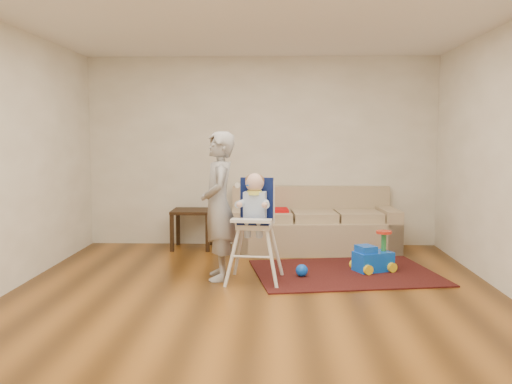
{
  "coord_description": "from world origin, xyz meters",
  "views": [
    {
      "loc": [
        0.21,
        -5.46,
        1.58
      ],
      "look_at": [
        0.0,
        0.4,
        1.0
      ],
      "focal_mm": 40.0,
      "sensor_mm": 36.0,
      "label": 1
    }
  ],
  "objects_px": {
    "side_table": "(192,229)",
    "toy_ball": "(302,270)",
    "high_chair": "(255,229)",
    "adult": "(219,206)",
    "sofa": "(314,220)",
    "ride_on_toy": "(373,251)"
  },
  "relations": [
    {
      "from": "high_chair",
      "to": "adult",
      "type": "bearing_deg",
      "value": 171.46
    },
    {
      "from": "adult",
      "to": "toy_ball",
      "type": "bearing_deg",
      "value": 85.78
    },
    {
      "from": "sofa",
      "to": "ride_on_toy",
      "type": "bearing_deg",
      "value": -67.0
    },
    {
      "from": "sofa",
      "to": "high_chair",
      "type": "height_order",
      "value": "high_chair"
    },
    {
      "from": "side_table",
      "to": "toy_ball",
      "type": "xyz_separation_m",
      "value": [
        1.47,
        -1.63,
        -0.19
      ]
    },
    {
      "from": "side_table",
      "to": "high_chair",
      "type": "relative_size",
      "value": 0.46
    },
    {
      "from": "side_table",
      "to": "adult",
      "type": "distance_m",
      "value": 1.87
    },
    {
      "from": "toy_ball",
      "to": "adult",
      "type": "relative_size",
      "value": 0.08
    },
    {
      "from": "adult",
      "to": "side_table",
      "type": "bearing_deg",
      "value": -170.71
    },
    {
      "from": "side_table",
      "to": "adult",
      "type": "relative_size",
      "value": 0.34
    },
    {
      "from": "toy_ball",
      "to": "high_chair",
      "type": "relative_size",
      "value": 0.11
    },
    {
      "from": "side_table",
      "to": "high_chair",
      "type": "height_order",
      "value": "high_chair"
    },
    {
      "from": "sofa",
      "to": "side_table",
      "type": "relative_size",
      "value": 4.19
    },
    {
      "from": "toy_ball",
      "to": "side_table",
      "type": "bearing_deg",
      "value": 131.96
    },
    {
      "from": "toy_ball",
      "to": "high_chair",
      "type": "bearing_deg",
      "value": -161.14
    },
    {
      "from": "sofa",
      "to": "ride_on_toy",
      "type": "height_order",
      "value": "sofa"
    },
    {
      "from": "ride_on_toy",
      "to": "side_table",
      "type": "bearing_deg",
      "value": 126.07
    },
    {
      "from": "sofa",
      "to": "high_chair",
      "type": "distance_m",
      "value": 1.85
    },
    {
      "from": "ride_on_toy",
      "to": "high_chair",
      "type": "xyz_separation_m",
      "value": [
        -1.36,
        -0.48,
        0.32
      ]
    },
    {
      "from": "ride_on_toy",
      "to": "toy_ball",
      "type": "relative_size",
      "value": 3.4
    },
    {
      "from": "sofa",
      "to": "adult",
      "type": "height_order",
      "value": "adult"
    },
    {
      "from": "sofa",
      "to": "side_table",
      "type": "xyz_separation_m",
      "value": [
        -1.69,
        0.12,
        -0.16
      ]
    }
  ]
}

